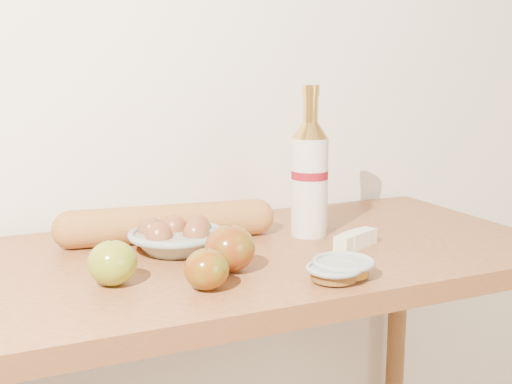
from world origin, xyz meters
The scene contains 12 objects.
back_wall centered at (0.00, 1.51, 1.30)m, with size 3.50×0.02×2.60m, color silver.
table centered at (0.00, 1.18, 0.78)m, with size 1.20×0.60×0.90m.
bourbon_bottle centered at (0.16, 1.23, 1.03)m, with size 0.08×0.08×0.31m.
cream_bottle centered at (0.19, 1.28, 0.97)m, with size 0.10×0.10×0.15m.
egg_bowl centered at (-0.13, 1.23, 0.93)m, with size 0.22×0.22×0.07m.
baguette centered at (-0.13, 1.31, 0.94)m, with size 0.46×0.13×0.08m.
apple_yellowgreen centered at (-0.29, 1.08, 0.94)m, with size 0.09×0.09×0.07m.
apple_redgreen_front centered at (-0.15, 1.00, 0.93)m, with size 0.08×0.08×0.07m.
apple_redgreen_right centered at (-0.08, 1.07, 0.94)m, with size 0.11×0.11×0.08m.
sugar_bowl centered at (0.05, 0.95, 0.91)m, with size 0.11×0.11×0.03m.
syrup_bowl centered at (0.08, 0.97, 0.92)m, with size 0.11×0.11×0.03m.
butter_stick centered at (0.20, 1.11, 0.92)m, with size 0.11×0.07×0.03m.
Camera 1 is at (-0.48, 0.08, 1.25)m, focal length 45.00 mm.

